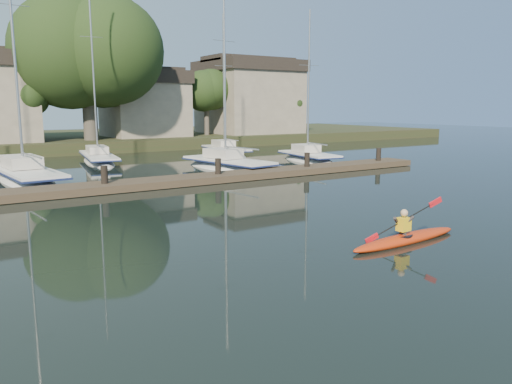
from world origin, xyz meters
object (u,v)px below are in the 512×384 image
sailboat_4 (309,164)px  sailboat_6 (99,164)px  dock (165,182)px  sailboat_3 (228,172)px  sailboat_1 (26,186)px  sailboat_7 (225,157)px  kayak (406,237)px

sailboat_4 → sailboat_6: 14.95m
dock → sailboat_3: sailboat_3 is taller
sailboat_1 → sailboat_7: 17.76m
dock → sailboat_3: 7.12m
kayak → sailboat_7: sailboat_7 is taller
sailboat_3 → sailboat_7: 9.74m
sailboat_6 → sailboat_7: (10.34, 0.05, -0.01)m
dock → sailboat_1: sailboat_1 is taller
sailboat_7 → sailboat_6: bearing=-172.5°
kayak → sailboat_4: 21.54m
sailboat_6 → sailboat_7: bearing=8.6°
sailboat_6 → kayak: bearing=-78.1°
kayak → dock: 13.72m
kayak → sailboat_3: size_ratio=0.33×
kayak → sailboat_1: (-7.43, 18.82, -0.38)m
dock → sailboat_6: sailboat_6 is taller
sailboat_3 → sailboat_6: bearing=114.9°
sailboat_6 → sailboat_7: sailboat_6 is taller
sailboat_3 → sailboat_6: size_ratio=0.92×
sailboat_4 → kayak: bearing=-113.3°
sailboat_1 → sailboat_3: size_ratio=1.14×
dock → sailboat_7: bearing=50.0°
dock → sailboat_1: 7.69m
sailboat_6 → sailboat_3: bearing=-47.9°
kayak → sailboat_6: (-1.61, 26.10, -0.34)m
dock → sailboat_6: bearing=89.1°
dock → sailboat_6: (0.19, 12.50, -0.38)m
sailboat_3 → sailboat_6: 10.23m
dock → sailboat_1: (-5.64, 5.22, -0.41)m
sailboat_4 → sailboat_6: (-12.81, 7.71, 0.02)m
kayak → sailboat_4: (11.20, 18.39, -0.36)m
sailboat_4 → sailboat_6: sailboat_6 is taller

